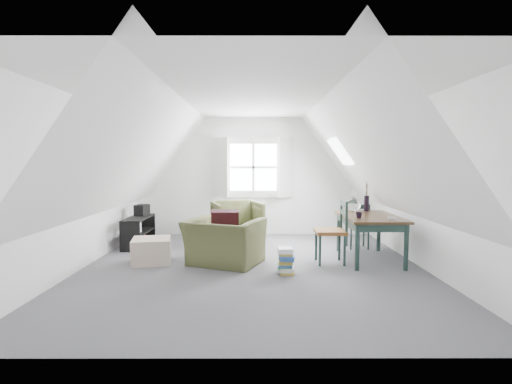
{
  "coord_description": "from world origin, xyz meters",
  "views": [
    {
      "loc": [
        0.04,
        -5.81,
        1.55
      ],
      "look_at": [
        0.05,
        0.6,
        1.08
      ],
      "focal_mm": 28.0,
      "sensor_mm": 36.0,
      "label": 1
    }
  ],
  "objects_px": {
    "ottoman": "(152,251)",
    "dining_chair_far": "(358,225)",
    "armchair_far": "(237,243)",
    "dining_table": "(369,221)",
    "armchair_near": "(225,264)",
    "magazine_stack": "(286,261)",
    "media_shelf": "(138,233)",
    "dining_chair_near": "(333,230)"
  },
  "relations": [
    {
      "from": "ottoman",
      "to": "dining_chair_far",
      "type": "distance_m",
      "value": 3.62
    },
    {
      "from": "dining_chair_far",
      "to": "armchair_far",
      "type": "bearing_deg",
      "value": -30.26
    },
    {
      "from": "ottoman",
      "to": "dining_table",
      "type": "height_order",
      "value": "dining_table"
    },
    {
      "from": "armchair_near",
      "to": "magazine_stack",
      "type": "bearing_deg",
      "value": 172.35
    },
    {
      "from": "armchair_far",
      "to": "media_shelf",
      "type": "height_order",
      "value": "media_shelf"
    },
    {
      "from": "armchair_far",
      "to": "dining_chair_far",
      "type": "distance_m",
      "value": 2.29
    },
    {
      "from": "dining_table",
      "to": "magazine_stack",
      "type": "bearing_deg",
      "value": -147.51
    },
    {
      "from": "dining_table",
      "to": "dining_chair_far",
      "type": "relative_size",
      "value": 1.75
    },
    {
      "from": "armchair_far",
      "to": "dining_table",
      "type": "xyz_separation_m",
      "value": [
        2.17,
        -1.3,
        0.62
      ]
    },
    {
      "from": "media_shelf",
      "to": "dining_chair_near",
      "type": "bearing_deg",
      "value": -21.0
    },
    {
      "from": "ottoman",
      "to": "armchair_far",
      "type": "bearing_deg",
      "value": 49.75
    },
    {
      "from": "dining_table",
      "to": "dining_chair_far",
      "type": "height_order",
      "value": "dining_chair_far"
    },
    {
      "from": "armchair_far",
      "to": "dining_chair_far",
      "type": "height_order",
      "value": "dining_chair_far"
    },
    {
      "from": "dining_chair_far",
      "to": "dining_table",
      "type": "bearing_deg",
      "value": 68.67
    },
    {
      "from": "media_shelf",
      "to": "dining_chair_far",
      "type": "bearing_deg",
      "value": -3.47
    },
    {
      "from": "ottoman",
      "to": "media_shelf",
      "type": "relative_size",
      "value": 0.54
    },
    {
      "from": "dining_chair_far",
      "to": "dining_chair_near",
      "type": "relative_size",
      "value": 0.84
    },
    {
      "from": "ottoman",
      "to": "dining_table",
      "type": "distance_m",
      "value": 3.46
    },
    {
      "from": "armchair_far",
      "to": "magazine_stack",
      "type": "xyz_separation_m",
      "value": [
        0.78,
        -2.08,
        0.18
      ]
    },
    {
      "from": "ottoman",
      "to": "dining_chair_near",
      "type": "relative_size",
      "value": 0.59
    },
    {
      "from": "magazine_stack",
      "to": "dining_chair_far",
      "type": "bearing_deg",
      "value": 48.67
    },
    {
      "from": "armchair_near",
      "to": "dining_chair_far",
      "type": "relative_size",
      "value": 1.3
    },
    {
      "from": "armchair_near",
      "to": "magazine_stack",
      "type": "height_order",
      "value": "magazine_stack"
    },
    {
      "from": "ottoman",
      "to": "magazine_stack",
      "type": "relative_size",
      "value": 1.59
    },
    {
      "from": "dining_chair_far",
      "to": "media_shelf",
      "type": "distance_m",
      "value": 4.04
    },
    {
      "from": "dining_chair_near",
      "to": "dining_table",
      "type": "bearing_deg",
      "value": 99.1
    },
    {
      "from": "ottoman",
      "to": "dining_chair_far",
      "type": "relative_size",
      "value": 0.7
    },
    {
      "from": "armchair_near",
      "to": "ottoman",
      "type": "height_order",
      "value": "ottoman"
    },
    {
      "from": "ottoman",
      "to": "dining_table",
      "type": "relative_size",
      "value": 0.4
    },
    {
      "from": "dining_chair_far",
      "to": "armchair_near",
      "type": "bearing_deg",
      "value": 7.06
    },
    {
      "from": "dining_chair_far",
      "to": "magazine_stack",
      "type": "bearing_deg",
      "value": 30.13
    },
    {
      "from": "dining_table",
      "to": "dining_chair_near",
      "type": "distance_m",
      "value": 0.67
    },
    {
      "from": "ottoman",
      "to": "media_shelf",
      "type": "bearing_deg",
      "value": 114.94
    },
    {
      "from": "armchair_near",
      "to": "ottoman",
      "type": "distance_m",
      "value": 1.16
    },
    {
      "from": "armchair_near",
      "to": "ottoman",
      "type": "relative_size",
      "value": 1.86
    },
    {
      "from": "magazine_stack",
      "to": "media_shelf",
      "type": "bearing_deg",
      "value": 145.22
    },
    {
      "from": "dining_table",
      "to": "media_shelf",
      "type": "distance_m",
      "value": 4.13
    },
    {
      "from": "armchair_near",
      "to": "dining_chair_far",
      "type": "height_order",
      "value": "dining_chair_far"
    },
    {
      "from": "dining_table",
      "to": "magazine_stack",
      "type": "height_order",
      "value": "dining_table"
    },
    {
      "from": "armchair_far",
      "to": "media_shelf",
      "type": "bearing_deg",
      "value": 172.29
    },
    {
      "from": "dining_table",
      "to": "magazine_stack",
      "type": "xyz_separation_m",
      "value": [
        -1.39,
        -0.78,
        -0.44
      ]
    },
    {
      "from": "dining_table",
      "to": "dining_chair_near",
      "type": "bearing_deg",
      "value": -158.57
    }
  ]
}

